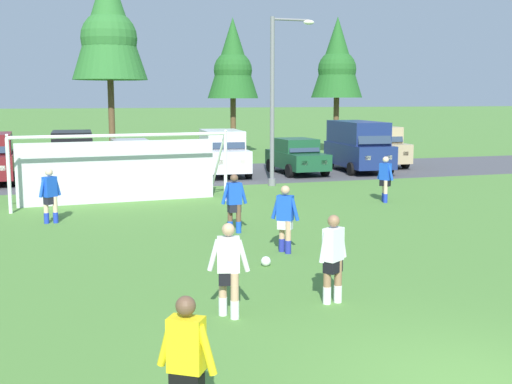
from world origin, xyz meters
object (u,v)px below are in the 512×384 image
Objects in this scene: player_winger_right at (234,203)px; player_trailing_back at (50,196)px; parked_car_slot_left at (73,154)px; soccer_goal at (120,167)px; player_winger_left at (229,270)px; parked_car_slot_far_right at (377,146)px; street_lamp at (276,99)px; player_midfield_center at (333,259)px; parked_car_slot_center_right at (297,156)px; referee at (187,369)px; parked_car_slot_center_left at (131,157)px; parked_car_slot_right at (358,145)px; player_striker_near at (385,179)px; parked_car_slot_center at (222,152)px; player_defender_far at (285,219)px; soccer_ball at (266,261)px.

player_winger_right is 1.00× the size of player_trailing_back.
player_trailing_back is at bearing -95.09° from parked_car_slot_left.
player_winger_left is (0.55, -12.74, -0.47)m from soccer_goal.
parked_car_slot_far_right is 0.67× the size of street_lamp.
player_trailing_back is (-4.91, 9.47, 0.00)m from player_midfield_center.
player_winger_left is 0.39× the size of parked_car_slot_center_right.
player_midfield_center is at bearing -119.75° from parked_car_slot_far_right.
referee is at bearing -113.70° from parked_car_slot_center_right.
parked_car_slot_right is at bearing -8.93° from parked_car_slot_center_left.
player_midfield_center is at bearing -78.51° from soccer_goal.
player_winger_left is at bearing -106.29° from player_winger_right.
parked_car_slot_left is at bearing 91.04° from referee.
soccer_goal is at bearing 92.48° from player_winger_left.
player_striker_near and player_trailing_back have the same top height.
soccer_goal is 6.57m from player_winger_right.
parked_car_slot_center is at bearing 107.24° from street_lamp.
player_defender_far is (0.50, 3.91, 0.00)m from player_midfield_center.
parked_car_slot_center_left reaches higher than player_winger_right.
parked_car_slot_center reaches higher than soccer_ball.
parked_car_slot_center reaches higher than player_midfield_center.
parked_car_slot_far_right is at bearing 63.43° from player_striker_near.
player_winger_right is 14.12m from parked_car_slot_center_right.
player_winger_left is at bearing -129.94° from player_striker_near.
player_midfield_center is at bearing -86.54° from parked_car_slot_center_left.
street_lamp is (6.79, 2.76, 2.34)m from soccer_goal.
parked_car_slot_far_right is at bearing 34.34° from player_trailing_back.
parked_car_slot_center_right is (10.05, 22.90, 0.05)m from referee.
parked_car_slot_center is (6.88, -1.11, 0.00)m from parked_car_slot_left.
parked_car_slot_center_right reaches higher than player_winger_right.
parked_car_slot_center reaches higher than player_trailing_back.
player_defender_far is at bearing 58.48° from player_winger_left.
player_winger_left and player_winger_right have the same top height.
street_lamp is (9.15, 5.87, 2.81)m from player_trailing_back.
parked_car_slot_center_right is (11.49, 9.51, 0.05)m from player_trailing_back.
player_winger_left is 16.95m from street_lamp.
player_midfield_center is 3.94m from player_defender_far.
player_winger_right is 0.33× the size of parked_car_slot_right.
parked_car_slot_far_right is (12.37, 18.20, 1.00)m from soccer_ball.
soccer_ball is 1.54m from player_defender_far.
parked_car_slot_far_right is (5.45, 2.06, 0.24)m from parked_car_slot_center_right.
referee is 17.12m from player_striker_near.
player_midfield_center is (0.34, -2.84, 0.71)m from soccer_ball.
street_lamp reaches higher than referee.
player_winger_left is 0.23× the size of street_lamp.
player_striker_near is 6.45m from street_lamp.
soccer_goal is 1.60× the size of parked_car_slot_far_right.
player_midfield_center is at bearing -109.10° from parked_car_slot_center_right.
parked_car_slot_right is at bearing -136.27° from parked_car_slot_far_right.
parked_car_slot_center_right is 0.90× the size of parked_car_slot_far_right.
parked_car_slot_center_right is at bearing -7.74° from parked_car_slot_center.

